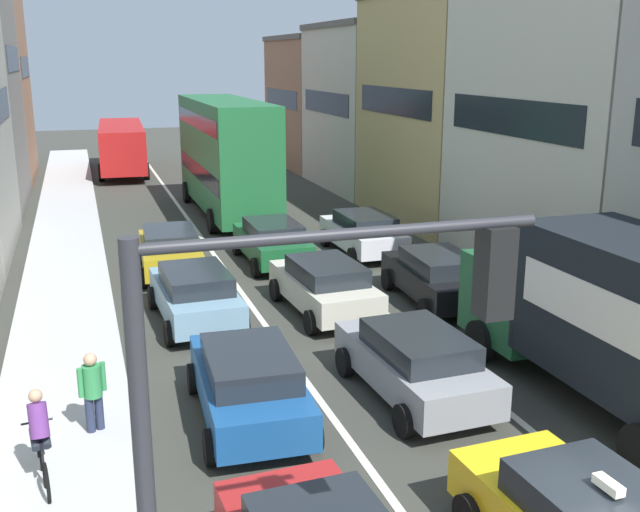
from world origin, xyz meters
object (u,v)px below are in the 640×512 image
Objects in this scene: traffic_light_pole at (291,418)px; coupe_centre_lane_fourth at (272,241)px; hatchback_centre_lane_third at (325,285)px; cyclist_on_sidewalk at (40,441)px; sedan_left_lane_third at (195,294)px; sedan_left_lane_fourth at (170,250)px; pedestrian_near_kerb at (93,390)px; removalist_box_truck at (617,315)px; bus_far_queue_secondary at (122,144)px; wagon_right_lane_far at (363,232)px; sedan_centre_lane_second at (415,362)px; wagon_left_lane_second at (249,382)px; bus_mid_queue_primary at (226,152)px; sedan_right_lane_behind_truck at (437,276)px.

traffic_light_pole is 18.94m from coupe_centre_lane_fourth.
cyclist_on_sidewalk is at bearing 130.67° from hatchback_centre_lane_third.
hatchback_centre_lane_third and sedan_left_lane_third have the same top height.
traffic_light_pole is 1.26× the size of sedan_left_lane_fourth.
sedan_left_lane_fourth is 2.64× the size of pedestrian_near_kerb.
removalist_box_truck is 0.73× the size of bus_far_queue_secondary.
sedan_left_lane_fourth is at bearing 92.69° from wagon_right_lane_far.
sedan_centre_lane_second and sedan_left_lane_fourth have the same top height.
traffic_light_pole is at bearing 156.36° from wagon_right_lane_far.
sedan_left_lane_fourth is (-3.64, 10.81, 0.00)m from sedan_centre_lane_second.
hatchback_centre_lane_third is at bearing -28.48° from wagon_left_lane_second.
wagon_left_lane_second is 2.86m from pedestrian_near_kerb.
removalist_box_truck reaches higher than cyclist_on_sidewalk.
cyclist_on_sidewalk is (-3.58, -7.08, 0.05)m from sedan_left_lane_third.
traffic_light_pole is 13.92m from hatchback_centre_lane_third.
wagon_left_lane_second is 33.84m from bus_far_queue_secondary.
sedan_centre_lane_second is at bearing -116.81° from pedestrian_near_kerb.
hatchback_centre_lane_third is 9.77m from cyclist_on_sidewalk.
pedestrian_near_kerb is at bearing 178.16° from bus_far_queue_secondary.
wagon_right_lane_far is at bearing -157.73° from bus_mid_queue_primary.
sedan_left_lane_third is at bearing 42.98° from removalist_box_truck.
coupe_centre_lane_fourth is 0.41× the size of bus_far_queue_secondary.
sedan_right_lane_behind_truck is 2.65× the size of pedestrian_near_kerb.
traffic_light_pole is 1.27× the size of wagon_right_lane_far.
coupe_centre_lane_fourth is at bearing -1.22° from sedan_centre_lane_second.
cyclist_on_sidewalk is (-3.70, -1.26, 0.05)m from wagon_left_lane_second.
removalist_box_truck is at bearing -99.96° from cyclist_on_sidewalk.
sedan_left_lane_third is at bearing 85.34° from traffic_light_pole.
bus_mid_queue_primary is 6.33× the size of pedestrian_near_kerb.
bus_far_queue_secondary is (-6.90, 28.46, 0.96)m from sedan_right_lane_behind_truck.
sedan_left_lane_third is 2.63× the size of pedestrian_near_kerb.
hatchback_centre_lane_third is 1.02× the size of wagon_right_lane_far.
sedan_centre_lane_second is 11.64m from wagon_right_lane_far.
bus_far_queue_secondary is at bearing 8.36° from coupe_centre_lane_fourth.
hatchback_centre_lane_third is at bearing -53.79° from cyclist_on_sidewalk.
wagon_left_lane_second is at bearing 179.10° from sedan_left_lane_third.
removalist_box_truck is 1.75× the size of sedan_right_lane_behind_truck.
wagon_right_lane_far is at bearing -84.02° from sedan_left_lane_fourth.
sedan_centre_lane_second is 1.00× the size of sedan_left_lane_third.
traffic_light_pole is 3.19× the size of cyclist_on_sidewalk.
sedan_left_lane_third and sedan_left_lane_fourth have the same top height.
sedan_right_lane_behind_truck is at bearing -65.00° from cyclist_on_sidewalk.
hatchback_centre_lane_third and coupe_centre_lane_fourth have the same top height.
traffic_light_pole is at bearing 168.34° from pedestrian_near_kerb.
wagon_right_lane_far is at bearing -65.15° from pedestrian_near_kerb.
bus_mid_queue_primary is 6.10× the size of cyclist_on_sidewalk.
sedan_right_lane_behind_truck is (3.31, -0.14, 0.00)m from hatchback_centre_lane_third.
sedan_centre_lane_second is 0.41× the size of bus_far_queue_secondary.
sedan_left_lane_fourth is at bearing 30.95° from hatchback_centre_lane_third.
bus_far_queue_secondary is 6.39× the size of pedestrian_near_kerb.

